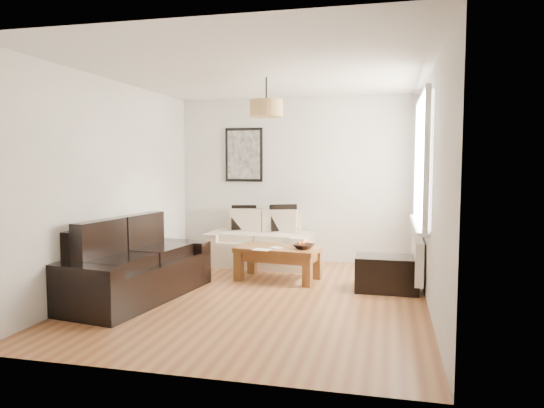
% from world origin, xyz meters
% --- Properties ---
extents(floor, '(4.50, 4.50, 0.00)m').
position_xyz_m(floor, '(0.00, 0.00, 0.00)').
color(floor, brown).
rests_on(floor, ground).
extents(ceiling, '(3.80, 4.50, 0.00)m').
position_xyz_m(ceiling, '(0.00, 0.00, 2.60)').
color(ceiling, white).
rests_on(ceiling, floor).
extents(wall_back, '(3.80, 0.04, 2.60)m').
position_xyz_m(wall_back, '(0.00, 2.25, 1.30)').
color(wall_back, silver).
rests_on(wall_back, floor).
extents(wall_front, '(3.80, 0.04, 2.60)m').
position_xyz_m(wall_front, '(0.00, -2.25, 1.30)').
color(wall_front, silver).
rests_on(wall_front, floor).
extents(wall_left, '(0.04, 4.50, 2.60)m').
position_xyz_m(wall_left, '(-1.90, 0.00, 1.30)').
color(wall_left, silver).
rests_on(wall_left, floor).
extents(wall_right, '(0.04, 4.50, 2.60)m').
position_xyz_m(wall_right, '(1.90, 0.00, 1.30)').
color(wall_right, silver).
rests_on(wall_right, floor).
extents(window_bay, '(0.14, 1.90, 1.60)m').
position_xyz_m(window_bay, '(1.86, 0.80, 1.60)').
color(window_bay, white).
rests_on(window_bay, wall_right).
extents(radiator, '(0.10, 0.90, 0.52)m').
position_xyz_m(radiator, '(1.82, 0.80, 0.38)').
color(radiator, white).
rests_on(radiator, wall_right).
extents(poster, '(0.62, 0.04, 0.87)m').
position_xyz_m(poster, '(-0.85, 2.22, 1.70)').
color(poster, black).
rests_on(poster, wall_back).
extents(pendant_shade, '(0.40, 0.40, 0.20)m').
position_xyz_m(pendant_shade, '(0.00, 0.30, 2.23)').
color(pendant_shade, tan).
rests_on(pendant_shade, ceiling).
extents(loveseat_cream, '(1.61, 0.93, 0.78)m').
position_xyz_m(loveseat_cream, '(-0.47, 1.78, 0.39)').
color(loveseat_cream, beige).
rests_on(loveseat_cream, floor).
extents(sofa_leather, '(1.24, 2.09, 0.85)m').
position_xyz_m(sofa_leather, '(-1.43, -0.37, 0.43)').
color(sofa_leather, black).
rests_on(sofa_leather, floor).
extents(coffee_table, '(1.17, 0.74, 0.45)m').
position_xyz_m(coffee_table, '(0.02, 0.87, 0.22)').
color(coffee_table, brown).
rests_on(coffee_table, floor).
extents(ottoman, '(0.76, 0.49, 0.43)m').
position_xyz_m(ottoman, '(1.45, 0.61, 0.22)').
color(ottoman, black).
rests_on(ottoman, floor).
extents(cushion_left, '(0.41, 0.21, 0.39)m').
position_xyz_m(cushion_left, '(-0.78, 1.97, 0.70)').
color(cushion_left, black).
rests_on(cushion_left, loveseat_cream).
extents(cushion_right, '(0.44, 0.28, 0.42)m').
position_xyz_m(cushion_right, '(-0.14, 1.97, 0.71)').
color(cushion_right, black).
rests_on(cushion_right, loveseat_cream).
extents(fruit_bowl, '(0.34, 0.34, 0.07)m').
position_xyz_m(fruit_bowl, '(0.38, 0.79, 0.48)').
color(fruit_bowl, black).
rests_on(fruit_bowl, coffee_table).
extents(orange_a, '(0.09, 0.09, 0.08)m').
position_xyz_m(orange_a, '(0.36, 0.95, 0.49)').
color(orange_a, orange).
rests_on(orange_a, fruit_bowl).
extents(orange_b, '(0.08, 0.08, 0.08)m').
position_xyz_m(orange_b, '(0.42, 0.96, 0.49)').
color(orange_b, orange).
rests_on(orange_b, fruit_bowl).
extents(orange_c, '(0.06, 0.06, 0.06)m').
position_xyz_m(orange_c, '(0.30, 0.92, 0.49)').
color(orange_c, '#ED4D13').
rests_on(orange_c, fruit_bowl).
extents(papers, '(0.24, 0.18, 0.01)m').
position_xyz_m(papers, '(-0.14, 0.60, 0.45)').
color(papers, white).
rests_on(papers, coffee_table).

